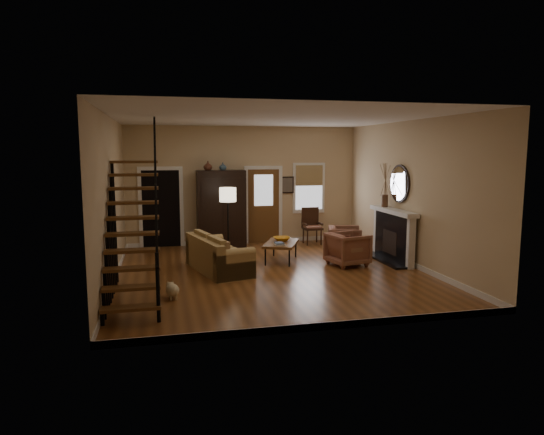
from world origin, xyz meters
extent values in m
plane|color=brown|center=(0.00, 0.00, 0.00)|extent=(7.00, 7.00, 0.00)
plane|color=white|center=(0.00, 0.00, 3.30)|extent=(7.00, 7.00, 0.00)
cube|color=#D0B385|center=(0.00, 3.50, 1.65)|extent=(6.50, 0.04, 3.30)
cube|color=#D0B385|center=(-3.25, 0.00, 1.65)|extent=(0.04, 7.00, 3.30)
cube|color=#D0B385|center=(3.25, 0.00, 1.65)|extent=(0.04, 7.00, 3.30)
cube|color=black|center=(-2.30, 3.65, 1.05)|extent=(1.00, 0.36, 2.10)
cube|color=brown|center=(0.55, 3.48, 1.05)|extent=(0.90, 0.06, 2.10)
cube|color=silver|center=(1.90, 3.47, 1.55)|extent=(0.96, 0.06, 1.46)
cube|color=black|center=(3.13, 0.50, 0.57)|extent=(0.24, 1.60, 1.15)
cube|color=white|center=(3.07, 0.50, 1.20)|extent=(0.30, 1.95, 0.10)
cylinder|color=silver|center=(3.20, 0.50, 1.85)|extent=(0.05, 0.90, 0.90)
imported|color=#4C2619|center=(-1.05, 3.05, 2.22)|extent=(0.24, 0.24, 0.25)
imported|color=#334C60|center=(-0.65, 3.05, 2.21)|extent=(0.20, 0.20, 0.21)
imported|color=orange|center=(0.52, 1.19, 0.51)|extent=(0.41, 0.41, 0.10)
imported|color=brown|center=(1.86, 0.29, 0.38)|extent=(0.99, 0.97, 0.76)
imported|color=brown|center=(2.20, 1.34, 0.37)|extent=(1.00, 0.99, 0.73)
camera|label=1|loc=(-2.27, -9.97, 2.60)|focal=32.00mm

